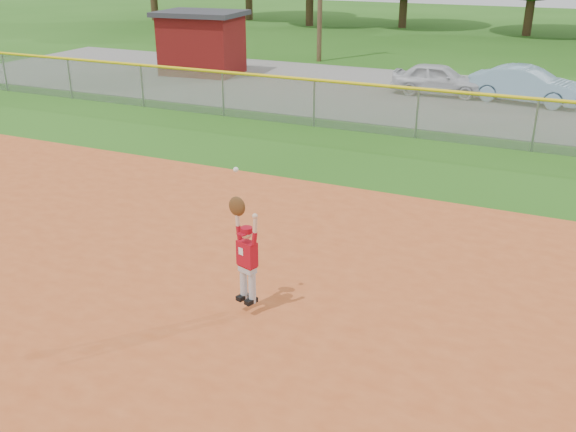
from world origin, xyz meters
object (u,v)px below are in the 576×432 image
object	(u,v)px
car_blue	(526,85)
ballplayer	(246,252)
car_white_a	(438,79)
utility_shed	(202,42)

from	to	relation	value
car_blue	ballplayer	size ratio (longest dim) A/B	1.85
car_white_a	car_blue	size ratio (longest dim) A/B	0.89
car_white_a	utility_shed	bearing A→B (deg)	87.22
car_blue	ballplayer	bearing A→B (deg)	-178.54
car_blue	utility_shed	size ratio (longest dim) A/B	1.02
car_blue	utility_shed	xyz separation A→B (m)	(-13.95, 0.20, 0.72)
car_white_a	ballplayer	distance (m)	17.41
car_blue	utility_shed	distance (m)	13.97
utility_shed	ballplayer	distance (m)	20.95
utility_shed	ballplayer	size ratio (longest dim) A/B	1.82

